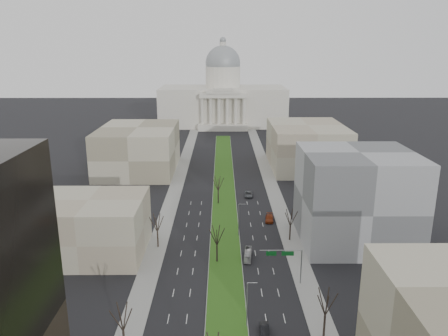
{
  "coord_description": "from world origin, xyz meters",
  "views": [
    {
      "loc": [
        -0.84,
        -14.27,
        49.89
      ],
      "look_at": [
        -0.16,
        110.4,
        14.8
      ],
      "focal_mm": 35.0,
      "sensor_mm": 36.0,
      "label": 1
    }
  ],
  "objects_px": {
    "car_grey_far": "(249,194)",
    "car_red": "(269,218)",
    "box_van": "(248,255)",
    "car_black": "(265,330)"
  },
  "relations": [
    {
      "from": "car_grey_far",
      "to": "car_red",
      "type": "bearing_deg",
      "value": -73.44
    },
    {
      "from": "car_grey_far",
      "to": "box_van",
      "type": "height_order",
      "value": "box_van"
    },
    {
      "from": "car_black",
      "to": "car_red",
      "type": "xyz_separation_m",
      "value": [
        6.38,
        52.14,
        0.1
      ]
    },
    {
      "from": "car_grey_far",
      "to": "car_black",
      "type": "bearing_deg",
      "value": -87.16
    },
    {
      "from": "car_red",
      "to": "box_van",
      "type": "height_order",
      "value": "box_van"
    },
    {
      "from": "car_black",
      "to": "box_van",
      "type": "height_order",
      "value": "box_van"
    },
    {
      "from": "car_red",
      "to": "box_van",
      "type": "xyz_separation_m",
      "value": [
        -7.69,
        -23.43,
        0.13
      ]
    },
    {
      "from": "car_red",
      "to": "box_van",
      "type": "relative_size",
      "value": 0.83
    },
    {
      "from": "car_black",
      "to": "car_grey_far",
      "type": "height_order",
      "value": "car_grey_far"
    },
    {
      "from": "car_black",
      "to": "car_grey_far",
      "type": "relative_size",
      "value": 0.78
    }
  ]
}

